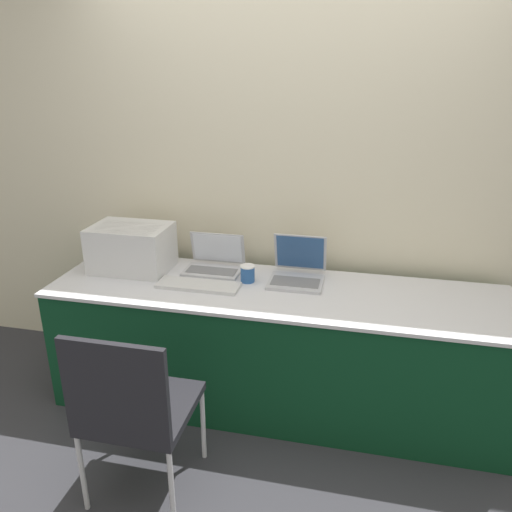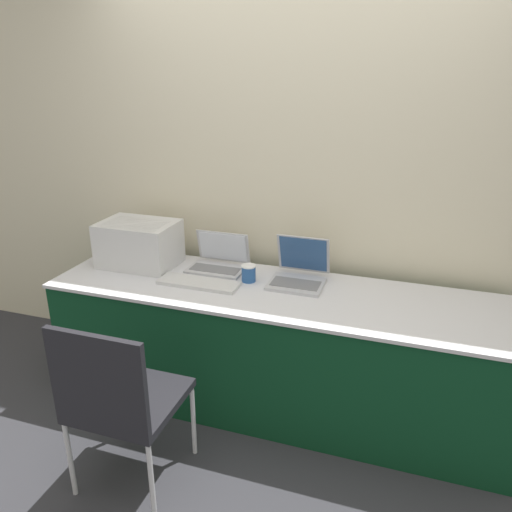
# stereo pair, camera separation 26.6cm
# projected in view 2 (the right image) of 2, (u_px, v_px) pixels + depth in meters

# --- Properties ---
(ground_plane) EXTENTS (14.00, 14.00, 0.00)m
(ground_plane) POSITION_uv_depth(u_px,v_px,m) (256.00, 438.00, 2.76)
(ground_plane) COLOR #333338
(wall_back) EXTENTS (8.00, 0.05, 2.60)m
(wall_back) POSITION_uv_depth(u_px,v_px,m) (299.00, 177.00, 3.01)
(wall_back) COLOR beige
(wall_back) RESTS_ON ground_plane
(table) EXTENTS (2.60, 0.71, 0.75)m
(table) POSITION_uv_depth(u_px,v_px,m) (275.00, 348.00, 2.93)
(table) COLOR #0C381E
(table) RESTS_ON ground_plane
(printer) EXTENTS (0.47, 0.33, 0.28)m
(printer) POSITION_uv_depth(u_px,v_px,m) (139.00, 242.00, 3.11)
(printer) COLOR silver
(printer) RESTS_ON table
(laptop_left) EXTENTS (0.34, 0.26, 0.22)m
(laptop_left) POSITION_uv_depth(u_px,v_px,m) (218.00, 261.00, 3.08)
(laptop_left) COLOR #B7B7BC
(laptop_left) RESTS_ON table
(laptop_right) EXTENTS (0.31, 0.33, 0.25)m
(laptop_right) POSITION_uv_depth(u_px,v_px,m) (299.00, 273.00, 2.89)
(laptop_right) COLOR #B7B7BC
(laptop_right) RESTS_ON table
(external_keyboard) EXTENTS (0.48, 0.16, 0.02)m
(external_keyboard) POSITION_uv_depth(u_px,v_px,m) (199.00, 283.00, 2.87)
(external_keyboard) COLOR silver
(external_keyboard) RESTS_ON table
(coffee_cup) EXTENTS (0.09, 0.09, 0.10)m
(coffee_cup) POSITION_uv_depth(u_px,v_px,m) (249.00, 273.00, 2.90)
(coffee_cup) COLOR #285699
(coffee_cup) RESTS_ON table
(chair) EXTENTS (0.46, 0.47, 0.91)m
(chair) POSITION_uv_depth(u_px,v_px,m) (119.00, 396.00, 2.26)
(chair) COLOR black
(chair) RESTS_ON ground_plane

